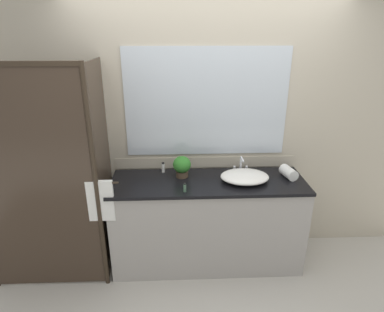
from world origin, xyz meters
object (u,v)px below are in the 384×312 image
(amenity_bottle_lotion, at_px, (163,168))
(sink_basin, at_px, (245,177))
(rolled_towel_near_edge, at_px, (289,172))
(faucet, at_px, (241,167))
(potted_plant, at_px, (182,166))
(amenity_bottle_conditioner, at_px, (185,188))

(amenity_bottle_lotion, bearing_deg, sink_basin, -16.75)
(rolled_towel_near_edge, bearing_deg, faucet, 160.88)
(potted_plant, bearing_deg, rolled_towel_near_edge, -3.73)
(sink_basin, relative_size, potted_plant, 2.19)
(faucet, xyz_separation_m, rolled_towel_near_edge, (0.43, -0.15, -0.00))
(sink_basin, height_order, amenity_bottle_lotion, amenity_bottle_lotion)
(sink_basin, xyz_separation_m, faucet, (0.00, 0.20, 0.01))
(amenity_bottle_conditioner, height_order, rolled_towel_near_edge, rolled_towel_near_edge)
(amenity_bottle_lotion, distance_m, amenity_bottle_conditioner, 0.46)
(potted_plant, bearing_deg, amenity_bottle_conditioner, -86.44)
(amenity_bottle_lotion, height_order, amenity_bottle_conditioner, amenity_bottle_lotion)
(amenity_bottle_conditioner, bearing_deg, faucet, 35.17)
(amenity_bottle_lotion, relative_size, rolled_towel_near_edge, 0.56)
(faucet, relative_size, rolled_towel_near_edge, 0.93)
(sink_basin, distance_m, faucet, 0.20)
(sink_basin, relative_size, amenity_bottle_conditioner, 5.51)
(amenity_bottle_lotion, bearing_deg, potted_plant, -31.06)
(sink_basin, relative_size, amenity_bottle_lotion, 4.33)
(sink_basin, distance_m, rolled_towel_near_edge, 0.43)
(sink_basin, bearing_deg, faucet, 90.00)
(faucet, distance_m, amenity_bottle_lotion, 0.76)
(rolled_towel_near_edge, bearing_deg, amenity_bottle_lotion, 171.58)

